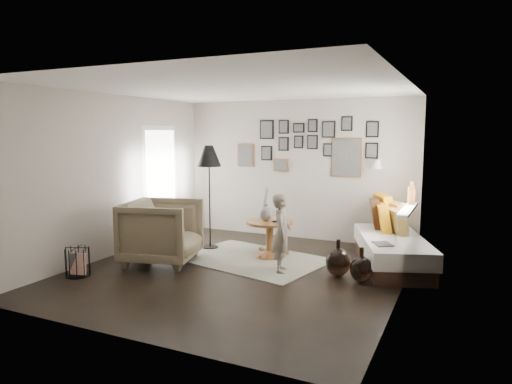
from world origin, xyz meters
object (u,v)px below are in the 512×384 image
at_px(pedestal_table, 270,240).
at_px(magazine_basket, 78,262).
at_px(armchair, 162,232).
at_px(demijohn_small, 361,269).
at_px(child, 282,233).
at_px(floor_lamp, 209,160).
at_px(demijohn_large, 338,262).
at_px(daybed, 393,245).
at_px(vase, 266,211).

relative_size(pedestal_table, magazine_basket, 1.77).
distance_m(armchair, demijohn_small, 3.01).
bearing_deg(pedestal_table, child, -54.74).
xyz_separation_m(armchair, floor_lamp, (0.21, 1.08, 1.05)).
xyz_separation_m(pedestal_table, demijohn_large, (1.26, -0.52, -0.07)).
relative_size(pedestal_table, armchair, 0.70).
distance_m(pedestal_table, demijohn_small, 1.73).
xyz_separation_m(demijohn_large, demijohn_small, (0.35, -0.12, -0.02)).
relative_size(pedestal_table, daybed, 0.34).
distance_m(floor_lamp, demijohn_small, 3.16).
distance_m(magazine_basket, child, 2.89).
distance_m(daybed, demijohn_small, 1.05).
xyz_separation_m(vase, armchair, (-1.29, -1.02, -0.26)).
bearing_deg(vase, daybed, 10.25).
height_order(magazine_basket, demijohn_large, demijohn_large).
bearing_deg(pedestal_table, demijohn_large, -22.43).
bearing_deg(magazine_basket, demijohn_small, 20.97).
relative_size(pedestal_table, vase, 1.40).
distance_m(vase, demijohn_large, 1.54).
xyz_separation_m(floor_lamp, magazine_basket, (-0.88, -2.12, -1.33)).
bearing_deg(demijohn_small, demijohn_large, 161.08).
bearing_deg(demijohn_small, vase, 158.67).
relative_size(vase, floor_lamp, 0.30).
relative_size(vase, demijohn_large, 1.02).
bearing_deg(armchair, pedestal_table, -69.01).
bearing_deg(pedestal_table, daybed, 11.27).
bearing_deg(pedestal_table, magazine_basket, -135.04).
height_order(vase, magazine_basket, vase).
bearing_deg(demijohn_small, pedestal_table, 158.32).
bearing_deg(vase, demijohn_small, -21.33).
bearing_deg(demijohn_small, armchair, -173.18).
height_order(floor_lamp, demijohn_small, floor_lamp).
height_order(daybed, demijohn_small, daybed).
height_order(daybed, magazine_basket, daybed).
height_order(armchair, magazine_basket, armchair).
distance_m(armchair, demijohn_large, 2.68).
bearing_deg(armchair, vase, -66.80).
bearing_deg(magazine_basket, daybed, 31.65).
relative_size(floor_lamp, magazine_basket, 4.22).
bearing_deg(pedestal_table, vase, 165.96).
bearing_deg(magazine_basket, pedestal_table, 44.96).
xyz_separation_m(pedestal_table, demijohn_small, (1.61, -0.64, -0.09)).
relative_size(pedestal_table, demijohn_small, 1.57).
xyz_separation_m(demijohn_small, child, (-1.14, -0.03, 0.39)).
bearing_deg(demijohn_large, magazine_basket, -155.29).
height_order(floor_lamp, magazine_basket, floor_lamp).
distance_m(vase, armchair, 1.66).
xyz_separation_m(magazine_basket, child, (2.51, 1.37, 0.37)).
xyz_separation_m(floor_lamp, demijohn_small, (2.77, -0.72, -1.35)).
relative_size(pedestal_table, floor_lamp, 0.42).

